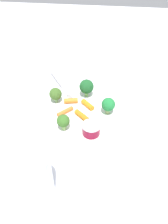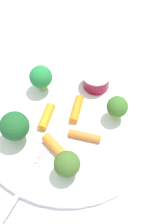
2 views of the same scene
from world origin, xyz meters
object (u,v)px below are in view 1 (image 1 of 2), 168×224
broccoli_floret_0 (63,121)px  carrot_stick_3 (71,101)px  carrot_stick_0 (88,105)px  carrot_stick_2 (81,115)px  carrot_stick_1 (65,112)px  fork (61,85)px  broccoli_floret_3 (108,105)px  broccoli_floret_1 (86,87)px  broccoli_floret_2 (56,94)px  sauce_cup (91,129)px  plate (82,116)px  drinking_glass (36,177)px

broccoli_floret_0 → carrot_stick_3: (-0.12, -0.00, -0.02)m
carrot_stick_0 → carrot_stick_2: same height
carrot_stick_1 → fork: 0.15m
carrot_stick_0 → broccoli_floret_3: bearing=71.3°
broccoli_floret_1 → broccoli_floret_2: 0.10m
broccoli_floret_1 → carrot_stick_2: (0.11, -0.00, -0.03)m
sauce_cup → broccoli_floret_2: size_ratio=1.01×
plate → broccoli_floret_3: size_ratio=5.92×
drinking_glass → broccoli_floret_0: bearing=175.6°
sauce_cup → drinking_glass: drinking_glass is taller
carrot_stick_1 → carrot_stick_3: (-0.05, 0.01, 0.00)m
broccoli_floret_2 → broccoli_floret_3: broccoli_floret_3 is taller
broccoli_floret_0 → broccoli_floret_3: broccoli_floret_3 is taller
carrot_stick_0 → carrot_stick_2: 0.05m
sauce_cup → carrot_stick_3: 0.15m
broccoli_floret_3 → carrot_stick_3: size_ratio=1.23×
broccoli_floret_0 → carrot_stick_0: size_ratio=1.04×
broccoli_floret_1 → carrot_stick_3: broccoli_floret_1 is taller
carrot_stick_2 → carrot_stick_3: bearing=-147.3°
plate → carrot_stick_0: (-0.04, 0.01, 0.01)m
carrot_stick_2 → drinking_glass: drinking_glass is taller
sauce_cup → broccoli_floret_2: 0.18m
broccoli_floret_2 → drinking_glass: (0.30, 0.04, 0.02)m
plate → broccoli_floret_1: size_ratio=5.26×
broccoli_floret_1 → broccoli_floret_3: broccoli_floret_1 is taller
sauce_cup → broccoli_floret_0: 0.08m
carrot_stick_2 → sauce_cup: bearing=32.4°
plate → fork: bearing=-145.9°
broccoli_floret_2 → carrot_stick_3: size_ratio=1.14×
drinking_glass → broccoli_floret_2: bearing=-173.3°
broccoli_floret_1 → carrot_stick_0: broccoli_floret_1 is taller
carrot_stick_0 → fork: bearing=-134.2°
plate → broccoli_floret_2: broccoli_floret_2 is taller
carrot_stick_0 → carrot_stick_2: size_ratio=0.94×
broccoli_floret_1 → broccoli_floret_2: size_ratio=1.22×
broccoli_floret_3 → drinking_glass: 0.30m
fork → broccoli_floret_0: bearing=14.7°
carrot_stick_1 → fork: carrot_stick_1 is taller
broccoli_floret_0 → carrot_stick_2: (-0.05, 0.04, -0.02)m
carrot_stick_3 → drinking_glass: 0.30m
plate → fork: 0.17m
broccoli_floret_1 → carrot_stick_1: (0.10, -0.05, -0.03)m
broccoli_floret_0 → sauce_cup: bearing=85.8°
broccoli_floret_3 → sauce_cup: bearing=-24.2°
broccoli_floret_0 → fork: bearing=-165.3°
broccoli_floret_3 → fork: broccoli_floret_3 is taller
drinking_glass → carrot_stick_3: bearing=177.7°
broccoli_floret_1 → fork: bearing=-117.7°
carrot_stick_3 → plate: bearing=40.9°
plate → broccoli_floret_2: 0.11m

